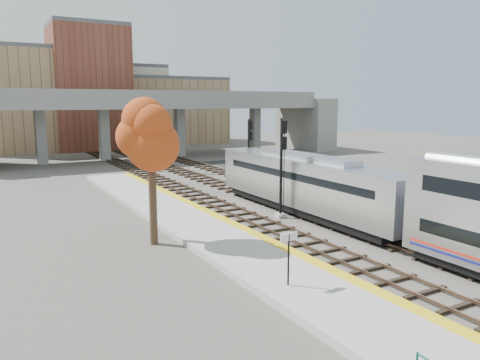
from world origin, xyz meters
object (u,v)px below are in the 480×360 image
signal_mast_far (158,139)px  car_c (281,158)px  car_a (282,167)px  car_b (290,163)px  signal_mast_mid (249,155)px  tree (151,133)px  signal_mast_near (282,170)px  locomotive (306,183)px

signal_mast_far → car_c: bearing=-0.7°
signal_mast_far → car_a: signal_mast_far is taller
car_b → car_c: (1.87, 4.81, -0.03)m
signal_mast_mid → tree: tree is taller
car_a → tree: bearing=-141.0°
signal_mast_near → car_a: size_ratio=1.78×
car_a → car_b: 4.04m
car_a → car_b: car_a is taller
locomotive → signal_mast_near: size_ratio=2.76×
signal_mast_mid → signal_mast_far: bearing=106.9°
locomotive → signal_mast_near: 2.38m
signal_mast_mid → car_a: size_ratio=1.65×
locomotive → signal_mast_mid: (2.00, 11.44, 0.76)m
locomotive → tree: size_ratio=2.24×
signal_mast_near → car_a: bearing=55.4°
signal_mast_near → car_b: size_ratio=1.80×
locomotive → tree: 12.56m
signal_mast_mid → car_c: bearing=46.4°
tree → car_b: size_ratio=2.21×
signal_mast_near → signal_mast_mid: bearing=70.2°
car_b → car_c: bearing=36.7°
signal_mast_mid → car_b: size_ratio=1.66×
signal_mast_near → tree: tree is taller
locomotive → car_a: 19.84m
car_c → car_a: bearing=-108.8°
signal_mast_near → car_b: (14.89, 19.86, -2.72)m
car_a → locomotive: bearing=-121.4°
locomotive → car_a: bearing=60.4°
tree → car_a: size_ratio=2.19×
locomotive → signal_mast_mid: signal_mast_mid is taller
locomotive → car_b: bearing=57.3°
tree → car_c: bearing=44.7°
signal_mast_mid → car_c: signal_mast_mid is taller
car_a → signal_mast_mid: bearing=-145.2°
tree → car_b: tree is taller
signal_mast_far → car_c: 17.05m
signal_mast_mid → tree: 19.18m
signal_mast_far → car_b: (14.89, -5.02, -3.14)m
locomotive → signal_mast_far: size_ratio=2.53×
signal_mast_mid → car_c: size_ratio=1.55×
car_a → car_b: bearing=39.9°
car_b → tree: bearing=-171.1°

